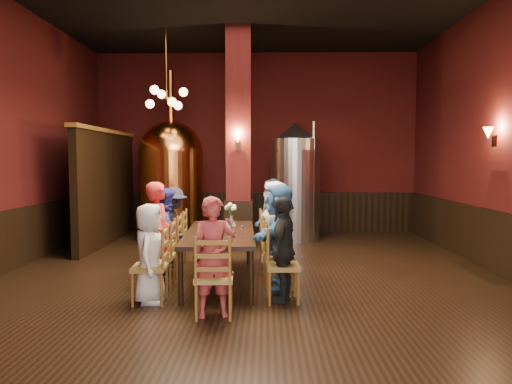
{
  "coord_description": "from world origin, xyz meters",
  "views": [
    {
      "loc": [
        0.26,
        -6.59,
        1.81
      ],
      "look_at": [
        0.11,
        0.2,
        1.34
      ],
      "focal_mm": 32.0,
      "sensor_mm": 36.0,
      "label": 1
    }
  ],
  "objects_px": {
    "dining_table": "(220,236)",
    "person_1": "(159,235)",
    "rose_vase": "(231,209)",
    "person_0": "(149,253)",
    "person_2": "(167,232)",
    "copper_kettle": "(172,179)",
    "steel_vessel": "(295,182)"
  },
  "relations": [
    {
      "from": "dining_table",
      "to": "person_1",
      "type": "xyz_separation_m",
      "value": [
        -0.83,
        -0.37,
        0.07
      ]
    },
    {
      "from": "person_1",
      "to": "rose_vase",
      "type": "xyz_separation_m",
      "value": [
        0.92,
        1.33,
        0.22
      ]
    },
    {
      "from": "person_0",
      "to": "rose_vase",
      "type": "xyz_separation_m",
      "value": [
        0.88,
        2.0,
        0.34
      ]
    },
    {
      "from": "dining_table",
      "to": "rose_vase",
      "type": "height_order",
      "value": "rose_vase"
    },
    {
      "from": "dining_table",
      "to": "rose_vase",
      "type": "bearing_deg",
      "value": 81.96
    },
    {
      "from": "person_2",
      "to": "rose_vase",
      "type": "xyz_separation_m",
      "value": [
        0.95,
        0.67,
        0.29
      ]
    },
    {
      "from": "person_1",
      "to": "person_2",
      "type": "distance_m",
      "value": 0.66
    },
    {
      "from": "dining_table",
      "to": "copper_kettle",
      "type": "relative_size",
      "value": 0.64
    },
    {
      "from": "person_2",
      "to": "steel_vessel",
      "type": "height_order",
      "value": "steel_vessel"
    },
    {
      "from": "rose_vase",
      "to": "person_1",
      "type": "bearing_deg",
      "value": -124.51
    },
    {
      "from": "person_1",
      "to": "steel_vessel",
      "type": "relative_size",
      "value": 0.57
    },
    {
      "from": "dining_table",
      "to": "person_1",
      "type": "bearing_deg",
      "value": -158.78
    },
    {
      "from": "person_0",
      "to": "person_2",
      "type": "relative_size",
      "value": 0.92
    },
    {
      "from": "dining_table",
      "to": "person_2",
      "type": "bearing_deg",
      "value": 158.78
    },
    {
      "from": "copper_kettle",
      "to": "rose_vase",
      "type": "bearing_deg",
      "value": -59.86
    },
    {
      "from": "dining_table",
      "to": "person_0",
      "type": "xyz_separation_m",
      "value": [
        -0.8,
        -1.04,
        -0.05
      ]
    },
    {
      "from": "person_0",
      "to": "steel_vessel",
      "type": "distance_m",
      "value": 5.15
    },
    {
      "from": "person_0",
      "to": "steel_vessel",
      "type": "bearing_deg",
      "value": -26.23
    },
    {
      "from": "person_1",
      "to": "rose_vase",
      "type": "relative_size",
      "value": 4.33
    },
    {
      "from": "dining_table",
      "to": "steel_vessel",
      "type": "bearing_deg",
      "value": 66.36
    },
    {
      "from": "dining_table",
      "to": "rose_vase",
      "type": "distance_m",
      "value": 1.01
    },
    {
      "from": "copper_kettle",
      "to": "steel_vessel",
      "type": "xyz_separation_m",
      "value": [
        2.83,
        -0.07,
        -0.07
      ]
    },
    {
      "from": "person_0",
      "to": "copper_kettle",
      "type": "xyz_separation_m",
      "value": [
        -0.68,
        4.7,
        0.76
      ]
    },
    {
      "from": "dining_table",
      "to": "steel_vessel",
      "type": "relative_size",
      "value": 0.92
    },
    {
      "from": "person_0",
      "to": "steel_vessel",
      "type": "xyz_separation_m",
      "value": [
        2.15,
        4.63,
        0.69
      ]
    },
    {
      "from": "person_1",
      "to": "person_0",
      "type": "bearing_deg",
      "value": 169.47
    },
    {
      "from": "person_2",
      "to": "steel_vessel",
      "type": "relative_size",
      "value": 0.52
    },
    {
      "from": "dining_table",
      "to": "copper_kettle",
      "type": "xyz_separation_m",
      "value": [
        -1.48,
        3.65,
        0.71
      ]
    },
    {
      "from": "person_0",
      "to": "copper_kettle",
      "type": "relative_size",
      "value": 0.33
    },
    {
      "from": "person_0",
      "to": "rose_vase",
      "type": "height_order",
      "value": "person_0"
    },
    {
      "from": "dining_table",
      "to": "person_2",
      "type": "xyz_separation_m",
      "value": [
        -0.87,
        0.29,
        0.0
      ]
    },
    {
      "from": "dining_table",
      "to": "steel_vessel",
      "type": "distance_m",
      "value": 3.89
    }
  ]
}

